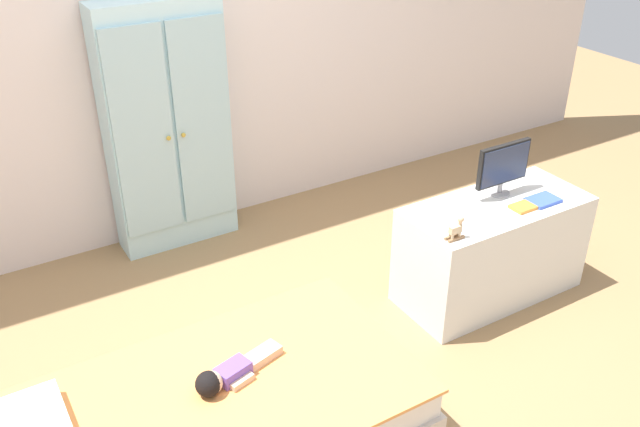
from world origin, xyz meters
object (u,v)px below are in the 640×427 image
at_px(bed, 206,423).
at_px(doll, 224,376).
at_px(book_blue, 543,200).
at_px(rocking_horse_toy, 457,229).
at_px(tv_stand, 491,249).
at_px(book_orange, 523,207).
at_px(wardrobe, 168,128).
at_px(tv_monitor, 503,166).

height_order(bed, doll, doll).
height_order(bed, book_blue, book_blue).
bearing_deg(book_blue, bed, -176.54).
xyz_separation_m(doll, book_blue, (1.70, 0.08, 0.24)).
relative_size(rocking_horse_toy, book_blue, 0.70).
xyz_separation_m(tv_stand, book_orange, (0.07, -0.09, 0.26)).
relative_size(doll, book_orange, 3.33).
xyz_separation_m(bed, tv_stand, (1.61, 0.20, 0.13)).
height_order(doll, wardrobe, wardrobe).
bearing_deg(wardrobe, book_orange, -49.02).
bearing_deg(doll, book_blue, 2.56).
bearing_deg(doll, rocking_horse_toy, 1.71).
relative_size(wardrobe, tv_monitor, 4.43).
bearing_deg(rocking_horse_toy, wardrobe, 117.94).
bearing_deg(tv_stand, bed, -172.79).
bearing_deg(tv_stand, wardrobe, 131.29).
distance_m(tv_stand, book_orange, 0.29).
distance_m(tv_monitor, rocking_horse_toy, 0.51).
distance_m(bed, wardrobe, 1.67).
relative_size(rocking_horse_toy, book_orange, 0.92).
distance_m(tv_stand, rocking_horse_toy, 0.51).
height_order(bed, tv_monitor, tv_monitor).
bearing_deg(bed, book_blue, 3.46).
bearing_deg(tv_stand, rocking_horse_toy, -160.30).
relative_size(wardrobe, book_blue, 8.83).
xyz_separation_m(tv_stand, book_blue, (0.20, -0.09, 0.26)).
relative_size(bed, rocking_horse_toy, 15.13).
bearing_deg(book_blue, tv_monitor, 126.32).
distance_m(bed, tv_monitor, 1.79).
relative_size(bed, book_orange, 13.87).
distance_m(bed, tv_stand, 1.62).
xyz_separation_m(bed, book_orange, (1.68, 0.11, 0.40)).
relative_size(bed, tv_monitor, 5.29).
bearing_deg(bed, tv_stand, 7.21).
xyz_separation_m(doll, rocking_horse_toy, (1.13, 0.03, 0.28)).
relative_size(doll, tv_stand, 0.42).
bearing_deg(tv_monitor, book_blue, -53.68).
height_order(doll, rocking_horse_toy, rocking_horse_toy).
relative_size(bed, doll, 4.16).
xyz_separation_m(tv_stand, rocking_horse_toy, (-0.38, -0.14, 0.30)).
xyz_separation_m(tv_monitor, book_blue, (0.12, -0.16, -0.14)).
relative_size(tv_stand, book_orange, 7.90).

